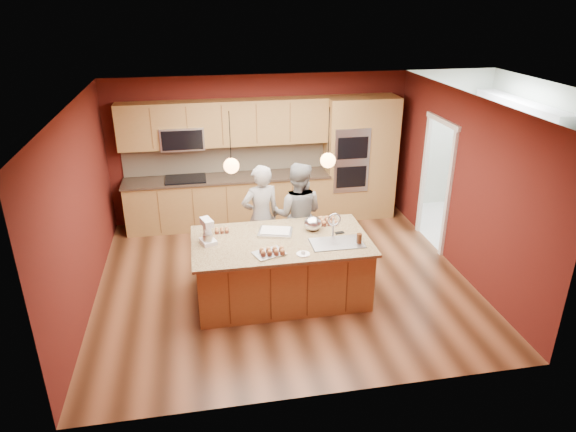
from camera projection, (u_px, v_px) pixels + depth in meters
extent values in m
plane|color=#3F2313|center=(283.00, 279.00, 7.84)|extent=(5.50, 5.50, 0.00)
plane|color=white|center=(283.00, 102.00, 6.76)|extent=(5.50, 5.50, 0.00)
plane|color=#4C1510|center=(260.00, 148.00, 9.55)|extent=(5.50, 0.00, 5.50)
plane|color=#4C1510|center=(327.00, 288.00, 5.05)|extent=(5.50, 0.00, 5.50)
plane|color=#4C1510|center=(81.00, 210.00, 6.85)|extent=(0.00, 5.00, 5.00)
plane|color=#4C1510|center=(462.00, 185.00, 7.75)|extent=(0.00, 5.00, 5.00)
cube|color=olive|center=(229.00, 201.00, 9.54)|extent=(3.70, 0.60, 0.90)
cube|color=#30251C|center=(228.00, 178.00, 9.34)|extent=(3.74, 0.64, 0.04)
cube|color=beige|center=(226.00, 157.00, 9.49)|extent=(3.70, 0.03, 0.56)
cube|color=olive|center=(224.00, 123.00, 9.06)|extent=(3.70, 0.36, 0.80)
cube|color=black|center=(186.00, 179.00, 9.20)|extent=(0.72, 0.52, 0.03)
cube|color=#AFB3B7|center=(182.00, 137.00, 9.01)|extent=(0.76, 0.40, 0.40)
cube|color=olive|center=(347.00, 159.00, 9.63)|extent=(0.80, 0.60, 2.30)
cube|color=#AFB3B7|center=(352.00, 161.00, 9.34)|extent=(0.66, 0.04, 1.20)
cube|color=olive|center=(380.00, 157.00, 9.73)|extent=(0.50, 0.60, 2.30)
plane|color=silver|center=(466.00, 228.00, 9.53)|extent=(2.60, 2.60, 0.00)
plane|color=beige|center=(523.00, 156.00, 9.13)|extent=(0.00, 2.70, 2.70)
cube|color=white|center=(519.00, 123.00, 8.86)|extent=(0.35, 2.40, 0.75)
cylinder|color=black|center=(230.00, 139.00, 6.37)|extent=(0.01, 0.01, 0.70)
sphere|color=#F99A50|center=(231.00, 166.00, 6.51)|extent=(0.20, 0.20, 0.20)
cylinder|color=black|center=(329.00, 134.00, 6.58)|extent=(0.01, 0.01, 0.70)
sphere|color=#F99A50|center=(328.00, 160.00, 6.72)|extent=(0.20, 0.20, 0.20)
cube|color=olive|center=(281.00, 269.00, 7.25)|extent=(2.34, 1.27, 0.86)
cube|color=tan|center=(281.00, 241.00, 7.07)|extent=(2.44, 1.37, 0.04)
cube|color=#AFB3B7|center=(337.00, 248.00, 6.99)|extent=(0.70, 0.41, 0.18)
imported|color=black|center=(261.00, 217.00, 7.90)|extent=(0.69, 0.53, 1.68)
imported|color=gray|center=(298.00, 215.00, 7.99)|extent=(0.97, 0.86, 1.68)
cube|color=white|center=(208.00, 241.00, 6.95)|extent=(0.25, 0.28, 0.05)
cube|color=white|center=(207.00, 228.00, 6.99)|extent=(0.11, 0.10, 0.24)
cube|color=white|center=(207.00, 222.00, 6.86)|extent=(0.19, 0.26, 0.09)
cylinder|color=silver|center=(208.00, 238.00, 6.89)|extent=(0.14, 0.14, 0.13)
cube|color=silver|center=(275.00, 232.00, 7.25)|extent=(0.54, 0.46, 0.03)
cube|color=silver|center=(275.00, 231.00, 7.24)|extent=(0.47, 0.38, 0.02)
cube|color=#AFB3B7|center=(269.00, 253.00, 6.67)|extent=(0.46, 0.40, 0.02)
ellipsoid|color=silver|center=(313.00, 223.00, 7.31)|extent=(0.25, 0.25, 0.22)
cylinder|color=white|center=(303.00, 254.00, 6.66)|extent=(0.18, 0.18, 0.01)
cylinder|color=#3E1F0F|center=(359.00, 239.00, 6.93)|extent=(0.07, 0.07, 0.14)
cube|color=black|center=(340.00, 233.00, 7.25)|extent=(0.14, 0.09, 0.01)
cube|color=white|center=(506.00, 210.00, 9.15)|extent=(0.63, 0.65, 0.92)
cube|color=white|center=(486.00, 195.00, 9.82)|extent=(0.57, 0.59, 0.90)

